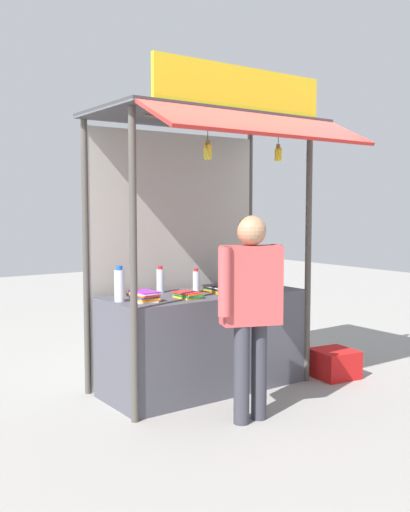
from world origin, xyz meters
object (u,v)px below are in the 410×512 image
magazine_stack_far_right (257,291)px  magazine_stack_back_right (219,289)px  water_bottle_front_right (160,280)px  banana_bunch_leftmost (208,151)px  vendor_person (251,299)px  plastic_crate (334,363)px  magazine_stack_mid_right (144,296)px  magazine_stack_far_left (188,295)px  water_bottle_left (224,273)px  water_bottle_rear_center (119,285)px  water_bottle_back_left (196,281)px  banana_bunch_inner_left (278,154)px

magazine_stack_far_right → magazine_stack_back_right: size_ratio=0.94×
water_bottle_front_right → magazine_stack_back_right: bearing=-34.0°
banana_bunch_leftmost → vendor_person: bearing=-74.8°
plastic_crate → magazine_stack_mid_right: bearing=168.7°
magazine_stack_mid_right → magazine_stack_far_left: bearing=-10.0°
water_bottle_left → magazine_stack_mid_right: bearing=-164.7°
water_bottle_front_right → magazine_stack_mid_right: (-0.37, -0.35, -0.07)m
water_bottle_rear_center → vendor_person: (0.67, -0.94, -0.06)m
water_bottle_back_left → banana_bunch_inner_left: 1.40m
magazine_stack_mid_right → plastic_crate: size_ratio=0.73×
water_bottle_left → magazine_stack_far_left: 0.78m
magazine_stack_far_right → water_bottle_front_right: bearing=139.1°
water_bottle_rear_center → plastic_crate: size_ratio=0.77×
water_bottle_left → plastic_crate: (0.87, -0.69, -0.91)m
magazine_stack_mid_right → vendor_person: vendor_person is taller
banana_bunch_inner_left → vendor_person: 1.43m
water_bottle_rear_center → plastic_crate: water_bottle_rear_center is taller
water_bottle_back_left → magazine_stack_far_left: water_bottle_back_left is taller
magazine_stack_far_left → banana_bunch_inner_left: bearing=-24.9°
banana_bunch_leftmost → vendor_person: banana_bunch_leftmost is taller
water_bottle_back_left → magazine_stack_back_right: (0.18, -0.13, -0.07)m
banana_bunch_inner_left → magazine_stack_mid_right: bearing=160.1°
magazine_stack_mid_right → water_bottle_left: bearing=15.3°
water_bottle_back_left → magazine_stack_far_right: water_bottle_back_left is taller
magazine_stack_far_left → magazine_stack_back_right: size_ratio=0.84×
water_bottle_back_left → magazine_stack_far_right: bearing=-46.0°
magazine_stack_back_right → plastic_crate: size_ratio=0.75×
water_bottle_back_left → magazine_stack_far_left: bearing=-136.6°
water_bottle_rear_center → magazine_stack_back_right: water_bottle_rear_center is taller
water_bottle_rear_center → magazine_stack_far_left: bearing=-15.7°
water_bottle_front_right → vendor_person: (0.11, -1.19, -0.03)m
water_bottle_left → banana_bunch_leftmost: (-0.72, -0.72, 1.12)m
banana_bunch_inner_left → vendor_person: bearing=-147.4°
water_bottle_left → banana_bunch_inner_left: banana_bunch_inner_left is taller
magazine_stack_far_left → magazine_stack_far_right: bearing=-15.1°
magazine_stack_far_left → magazine_stack_mid_right: magazine_stack_mid_right is taller
water_bottle_rear_center → magazine_stack_mid_right: bearing=-27.4°
water_bottle_left → water_bottle_rear_center: (-1.27, -0.20, 0.00)m
magazine_stack_back_right → banana_bunch_inner_left: bearing=-55.1°
water_bottle_front_right → vendor_person: 1.19m
water_bottle_front_right → magazine_stack_far_right: size_ratio=0.90×
magazine_stack_mid_right → banana_bunch_leftmost: bearing=-48.2°
plastic_crate → magazine_stack_far_left: bearing=168.3°
magazine_stack_back_right → water_bottle_left: bearing=46.0°
water_bottle_back_left → water_bottle_rear_center: size_ratio=0.74×
water_bottle_left → vendor_person: (-0.60, -1.14, -0.06)m
banana_bunch_leftmost → vendor_person: size_ratio=0.18×
water_bottle_rear_center → plastic_crate: bearing=-12.8°
magazine_stack_back_right → water_bottle_rear_center: bearing=176.6°
magazine_stack_far_right → plastic_crate: magazine_stack_far_right is taller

